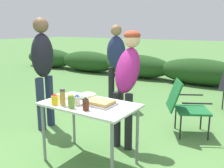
{
  "coord_description": "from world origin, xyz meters",
  "views": [
    {
      "loc": [
        1.72,
        -2.16,
        1.6
      ],
      "look_at": [
        0.03,
        0.44,
        0.89
      ],
      "focal_mm": 40.0,
      "sensor_mm": 36.0,
      "label": 1
    }
  ],
  "objects_px": {
    "bbq_sauce_bottle": "(86,104)",
    "standing_person_in_olive_jacket": "(127,75)",
    "spice_jar": "(63,97)",
    "camp_chair_near_hedge": "(185,105)",
    "food_tray": "(100,103)",
    "mixing_bowl": "(88,95)",
    "folding_table": "(89,110)",
    "relish_jar": "(71,101)",
    "mustard_bottle": "(55,99)",
    "paper_cup_stack": "(60,98)",
    "plate_stack": "(69,96)",
    "mayo_bottle": "(77,100)",
    "standing_person_in_navy_coat": "(116,58)",
    "standing_person_in_gray_fleece": "(43,64)"
  },
  "relations": [
    {
      "from": "paper_cup_stack",
      "to": "spice_jar",
      "type": "height_order",
      "value": "spice_jar"
    },
    {
      "from": "paper_cup_stack",
      "to": "standing_person_in_olive_jacket",
      "type": "height_order",
      "value": "standing_person_in_olive_jacket"
    },
    {
      "from": "paper_cup_stack",
      "to": "camp_chair_near_hedge",
      "type": "distance_m",
      "value": 1.89
    },
    {
      "from": "food_tray",
      "to": "mixing_bowl",
      "type": "xyz_separation_m",
      "value": [
        -0.28,
        0.14,
        0.01
      ]
    },
    {
      "from": "plate_stack",
      "to": "standing_person_in_navy_coat",
      "type": "relative_size",
      "value": 0.13
    },
    {
      "from": "standing_person_in_olive_jacket",
      "to": "standing_person_in_gray_fleece",
      "type": "xyz_separation_m",
      "value": [
        -1.4,
        -0.18,
        0.06
      ]
    },
    {
      "from": "camp_chair_near_hedge",
      "to": "food_tray",
      "type": "bearing_deg",
      "value": -50.55
    },
    {
      "from": "mixing_bowl",
      "to": "mayo_bottle",
      "type": "xyz_separation_m",
      "value": [
        0.07,
        -0.28,
        0.02
      ]
    },
    {
      "from": "standing_person_in_gray_fleece",
      "to": "camp_chair_near_hedge",
      "type": "xyz_separation_m",
      "value": [
        1.96,
        0.95,
        -0.58
      ]
    },
    {
      "from": "folding_table",
      "to": "spice_jar",
      "type": "height_order",
      "value": "spice_jar"
    },
    {
      "from": "standing_person_in_gray_fleece",
      "to": "mustard_bottle",
      "type": "bearing_deg",
      "value": -132.97
    },
    {
      "from": "folding_table",
      "to": "relish_jar",
      "type": "distance_m",
      "value": 0.28
    },
    {
      "from": "mustard_bottle",
      "to": "standing_person_in_gray_fleece",
      "type": "relative_size",
      "value": 0.08
    },
    {
      "from": "folding_table",
      "to": "mayo_bottle",
      "type": "relative_size",
      "value": 8.26
    },
    {
      "from": "plate_stack",
      "to": "spice_jar",
      "type": "bearing_deg",
      "value": -58.54
    },
    {
      "from": "standing_person_in_navy_coat",
      "to": "relish_jar",
      "type": "bearing_deg",
      "value": -74.08
    },
    {
      "from": "relish_jar",
      "to": "bbq_sauce_bottle",
      "type": "bearing_deg",
      "value": 6.87
    },
    {
      "from": "camp_chair_near_hedge",
      "to": "bbq_sauce_bottle",
      "type": "bearing_deg",
      "value": -48.33
    },
    {
      "from": "folding_table",
      "to": "standing_person_in_gray_fleece",
      "type": "distance_m",
      "value": 1.41
    },
    {
      "from": "mayo_bottle",
      "to": "standing_person_in_gray_fleece",
      "type": "xyz_separation_m",
      "value": [
        -1.2,
        0.6,
        0.25
      ]
    },
    {
      "from": "spice_jar",
      "to": "camp_chair_near_hedge",
      "type": "xyz_separation_m",
      "value": [
        0.89,
        1.64,
        -0.37
      ]
    },
    {
      "from": "plate_stack",
      "to": "standing_person_in_navy_coat",
      "type": "xyz_separation_m",
      "value": [
        -0.58,
        2.04,
        0.23
      ]
    },
    {
      "from": "mustard_bottle",
      "to": "standing_person_in_gray_fleece",
      "type": "xyz_separation_m",
      "value": [
        -0.97,
        0.72,
        0.25
      ]
    },
    {
      "from": "spice_jar",
      "to": "standing_person_in_olive_jacket",
      "type": "bearing_deg",
      "value": 69.33
    },
    {
      "from": "bbq_sauce_bottle",
      "to": "mayo_bottle",
      "type": "bearing_deg",
      "value": 157.01
    },
    {
      "from": "bbq_sauce_bottle",
      "to": "standing_person_in_olive_jacket",
      "type": "height_order",
      "value": "standing_person_in_olive_jacket"
    },
    {
      "from": "paper_cup_stack",
      "to": "bbq_sauce_bottle",
      "type": "distance_m",
      "value": 0.44
    },
    {
      "from": "standing_person_in_navy_coat",
      "to": "camp_chair_near_hedge",
      "type": "height_order",
      "value": "standing_person_in_navy_coat"
    },
    {
      "from": "relish_jar",
      "to": "standing_person_in_olive_jacket",
      "type": "bearing_deg",
      "value": 77.55
    },
    {
      "from": "mixing_bowl",
      "to": "camp_chair_near_hedge",
      "type": "distance_m",
      "value": 1.55
    },
    {
      "from": "bbq_sauce_bottle",
      "to": "standing_person_in_navy_coat",
      "type": "relative_size",
      "value": 0.09
    },
    {
      "from": "mustard_bottle",
      "to": "spice_jar",
      "type": "xyz_separation_m",
      "value": [
        0.1,
        0.03,
        0.03
      ]
    },
    {
      "from": "plate_stack",
      "to": "mustard_bottle",
      "type": "bearing_deg",
      "value": -77.94
    },
    {
      "from": "bbq_sauce_bottle",
      "to": "camp_chair_near_hedge",
      "type": "distance_m",
      "value": 1.76
    },
    {
      "from": "standing_person_in_olive_jacket",
      "to": "camp_chair_near_hedge",
      "type": "xyz_separation_m",
      "value": [
        0.56,
        0.77,
        -0.52
      ]
    },
    {
      "from": "food_tray",
      "to": "mixing_bowl",
      "type": "bearing_deg",
      "value": 153.98
    },
    {
      "from": "plate_stack",
      "to": "standing_person_in_gray_fleece",
      "type": "height_order",
      "value": "standing_person_in_gray_fleece"
    },
    {
      "from": "relish_jar",
      "to": "standing_person_in_navy_coat",
      "type": "relative_size",
      "value": 0.09
    },
    {
      "from": "standing_person_in_gray_fleece",
      "to": "bbq_sauce_bottle",
      "type": "bearing_deg",
      "value": -122.48
    },
    {
      "from": "bbq_sauce_bottle",
      "to": "standing_person_in_navy_coat",
      "type": "distance_m",
      "value": 2.54
    },
    {
      "from": "plate_stack",
      "to": "mayo_bottle",
      "type": "height_order",
      "value": "mayo_bottle"
    },
    {
      "from": "mayo_bottle",
      "to": "spice_jar",
      "type": "distance_m",
      "value": 0.16
    },
    {
      "from": "relish_jar",
      "to": "standing_person_in_navy_coat",
      "type": "height_order",
      "value": "standing_person_in_navy_coat"
    },
    {
      "from": "mustard_bottle",
      "to": "standing_person_in_olive_jacket",
      "type": "bearing_deg",
      "value": 64.4
    },
    {
      "from": "plate_stack",
      "to": "relish_jar",
      "type": "distance_m",
      "value": 0.41
    },
    {
      "from": "standing_person_in_gray_fleece",
      "to": "camp_chair_near_hedge",
      "type": "relative_size",
      "value": 2.1
    },
    {
      "from": "paper_cup_stack",
      "to": "relish_jar",
      "type": "height_order",
      "value": "relish_jar"
    },
    {
      "from": "mustard_bottle",
      "to": "relish_jar",
      "type": "bearing_deg",
      "value": 3.96
    },
    {
      "from": "bbq_sauce_bottle",
      "to": "standing_person_in_olive_jacket",
      "type": "xyz_separation_m",
      "value": [
        0.01,
        0.86,
        0.18
      ]
    },
    {
      "from": "food_tray",
      "to": "relish_jar",
      "type": "height_order",
      "value": "relish_jar"
    }
  ]
}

